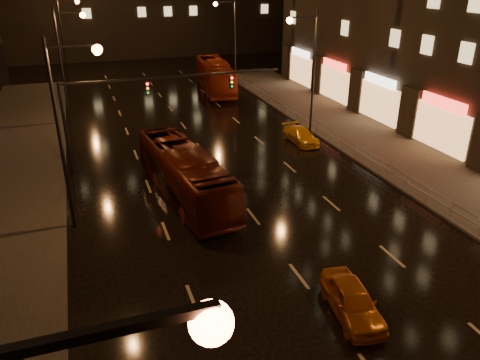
% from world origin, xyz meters
% --- Properties ---
extents(ground, '(140.00, 140.00, 0.00)m').
position_xyz_m(ground, '(0.00, 20.00, 0.00)').
color(ground, black).
rests_on(ground, ground).
extents(sidewalk_left, '(7.00, 70.00, 0.15)m').
position_xyz_m(sidewalk_left, '(-13.50, 15.00, 0.07)').
color(sidewalk_left, '#38332D').
rests_on(sidewalk_left, ground).
extents(sidewalk_right, '(7.00, 70.00, 0.15)m').
position_xyz_m(sidewalk_right, '(13.50, 15.00, 0.07)').
color(sidewalk_right, '#38332D').
rests_on(sidewalk_right, ground).
extents(traffic_signal, '(15.31, 0.32, 6.20)m').
position_xyz_m(traffic_signal, '(-5.06, 20.00, 4.74)').
color(traffic_signal, black).
rests_on(traffic_signal, ground).
extents(railing_right, '(0.05, 56.00, 1.00)m').
position_xyz_m(railing_right, '(10.20, 18.00, 0.90)').
color(railing_right, '#99999E').
rests_on(railing_right, sidewalk_right).
extents(bus_red, '(3.96, 11.53, 3.15)m').
position_xyz_m(bus_red, '(-3.03, 13.64, 1.57)').
color(bus_red, '#54170C').
rests_on(bus_red, ground).
extents(bus_curb, '(4.44, 12.59, 3.43)m').
position_xyz_m(bus_curb, '(6.47, 39.90, 1.72)').
color(bus_curb, '#9E2A0F').
rests_on(bus_curb, ground).
extents(taxi_near, '(2.11, 4.14, 1.35)m').
position_xyz_m(taxi_near, '(0.87, 1.00, 0.67)').
color(taxi_near, '#CC6513').
rests_on(taxi_near, ground).
extents(taxi_far, '(1.78, 4.15, 1.19)m').
position_xyz_m(taxi_far, '(8.00, 20.47, 0.60)').
color(taxi_far, '#EFA516').
rests_on(taxi_far, ground).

